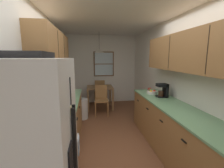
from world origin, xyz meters
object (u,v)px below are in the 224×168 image
mug_by_coffeemaker (149,90)px  coffee_maker (163,90)px  dining_chair_near (101,98)px  stove_range (50,156)px  dining_table (100,90)px  microwave_over_range (33,66)px  dining_chair_far (100,90)px  fruit_bowl (152,92)px  storage_canister (57,104)px  trash_bin (82,109)px

mug_by_coffeemaker → coffee_maker: bearing=-82.0°
mug_by_coffeemaker → dining_chair_near: bearing=138.9°
stove_range → dining_table: size_ratio=1.28×
mug_by_coffeemaker → dining_table: bearing=126.1°
microwave_over_range → dining_table: bearing=73.4°
microwave_over_range → mug_by_coffeemaker: 2.80m
dining_chair_far → mug_by_coffeemaker: (1.09, -2.14, 0.44)m
mug_by_coffeemaker → fruit_bowl: 0.25m
microwave_over_range → mug_by_coffeemaker: bearing=38.8°
dining_chair_near → storage_canister: bearing=-112.8°
stove_range → coffee_maker: 2.43m
microwave_over_range → trash_bin: microwave_over_range is taller
dining_chair_far → coffee_maker: size_ratio=3.13×
dining_chair_near → mug_by_coffeemaker: (1.13, -0.98, 0.44)m
coffee_maker → fruit_bowl: 0.36m
trash_bin → fruit_bowl: (1.66, -0.96, 0.65)m
microwave_over_range → trash_bin: (0.41, 2.41, -1.36)m
mug_by_coffeemaker → stove_range: bearing=-139.6°
dining_table → storage_canister: 2.82m
stove_range → dining_chair_far: 3.94m
dining_table → coffee_maker: coffee_maker is taller
dining_table → storage_canister: (-0.86, -2.66, 0.36)m
storage_canister → coffee_maker: (2.08, 0.53, 0.06)m
dining_table → storage_canister: size_ratio=4.92×
storage_canister → coffee_maker: size_ratio=0.61×
stove_range → microwave_over_range: microwave_over_range is taller
dining_chair_near → fruit_bowl: (1.09, -1.23, 0.44)m
dining_chair_near → dining_table: bearing=91.0°
stove_range → fruit_bowl: bearing=36.4°
fruit_bowl → dining_chair_near: bearing=131.4°
stove_range → storage_canister: stove_range is taller
dining_chair_near → dining_chair_far: (0.03, 1.16, 0.00)m
microwave_over_range → mug_by_coffeemaker: size_ratio=5.30×
dining_table → fruit_bowl: fruit_bowl is taller
trash_bin → coffee_maker: 2.32m
dining_chair_far → trash_bin: (-0.61, -1.43, -0.21)m
dining_chair_far → fruit_bowl: (1.06, -2.39, 0.44)m
trash_bin → stove_range: bearing=-97.0°
stove_range → dining_chair_far: size_ratio=1.22×
dining_table → mug_by_coffeemaker: bearing=-53.9°
fruit_bowl → trash_bin: bearing=150.0°
storage_canister → coffee_maker: coffee_maker is taller
dining_chair_near → dining_chair_far: 1.16m
microwave_over_range → mug_by_coffeemaker: (2.11, 1.70, -0.70)m
dining_chair_near → fruit_bowl: size_ratio=3.81×
trash_bin → mug_by_coffeemaker: 1.96m
mug_by_coffeemaker → trash_bin: bearing=157.3°
trash_bin → mug_by_coffeemaker: bearing=-22.7°
microwave_over_range → dining_chair_near: size_ratio=0.68×
stove_range → mug_by_coffeemaker: bearing=40.4°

